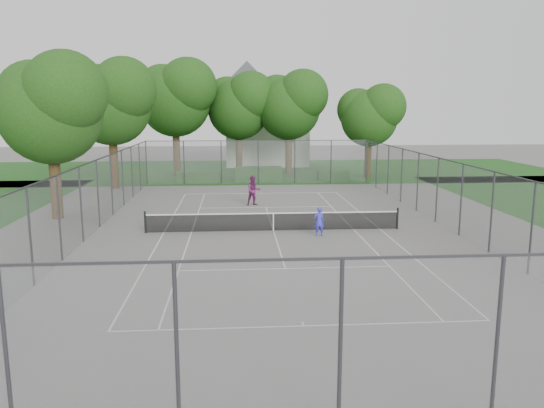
{
  "coord_description": "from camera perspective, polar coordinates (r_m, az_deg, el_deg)",
  "views": [
    {
      "loc": [
        -1.91,
        -26.06,
        6.17
      ],
      "look_at": [
        0.0,
        1.0,
        1.2
      ],
      "focal_mm": 35.0,
      "sensor_mm": 36.0,
      "label": 1
    }
  ],
  "objects": [
    {
      "name": "ground",
      "position": [
        26.85,
        0.15,
        -2.9
      ],
      "size": [
        120.0,
        120.0,
        0.0
      ],
      "primitive_type": "plane",
      "color": "#5F5D5B",
      "rests_on": "ground"
    },
    {
      "name": "grass_far",
      "position": [
        52.46,
        -1.93,
        3.63
      ],
      "size": [
        60.0,
        20.0,
        0.0
      ],
      "primitive_type": "cube",
      "color": "#174413",
      "rests_on": "ground"
    },
    {
      "name": "tree_far_midright",
      "position": [
        49.28,
        1.95,
        10.84
      ],
      "size": [
        6.65,
        6.07,
        9.56
      ],
      "color": "#392714",
      "rests_on": "ground"
    },
    {
      "name": "tennis_net",
      "position": [
        26.73,
        0.15,
        -1.84
      ],
      "size": [
        12.87,
        0.1,
        1.1
      ],
      "color": "black",
      "rests_on": "ground"
    },
    {
      "name": "girl_player",
      "position": [
        25.77,
        5.08,
        -1.88
      ],
      "size": [
        0.55,
        0.38,
        1.43
      ],
      "primitive_type": "imported",
      "rotation": [
        0.0,
        0.0,
        3.22
      ],
      "color": "#3937CE",
      "rests_on": "ground"
    },
    {
      "name": "tree_side_front",
      "position": [
        31.5,
        -22.68,
        9.81
      ],
      "size": [
        6.37,
        5.82,
        9.16
      ],
      "color": "#392714",
      "rests_on": "ground"
    },
    {
      "name": "house",
      "position": [
        57.67,
        -0.62,
        8.54
      ],
      "size": [
        8.6,
        6.66,
        10.71
      ],
      "color": "silver",
      "rests_on": "ground"
    },
    {
      "name": "court_markings",
      "position": [
        26.85,
        0.15,
        -2.89
      ],
      "size": [
        11.03,
        23.83,
        0.01
      ],
      "color": "silver",
      "rests_on": "ground"
    },
    {
      "name": "tree_side_back",
      "position": [
        42.18,
        -16.87,
        10.75
      ],
      "size": [
        6.84,
        6.25,
        9.84
      ],
      "color": "#392714",
      "rests_on": "ground"
    },
    {
      "name": "hedge_right",
      "position": [
        45.85,
        6.6,
        3.08
      ],
      "size": [
        2.65,
        0.97,
        0.79
      ],
      "primitive_type": "cube",
      "color": "#1D4817",
      "rests_on": "ground"
    },
    {
      "name": "tree_far_right",
      "position": [
        47.67,
        10.53,
        9.55
      ],
      "size": [
        5.69,
        5.2,
        8.18
      ],
      "color": "#392714",
      "rests_on": "ground"
    },
    {
      "name": "perimeter_fence",
      "position": [
        26.49,
        0.15,
        0.91
      ],
      "size": [
        18.08,
        34.08,
        3.52
      ],
      "color": "#38383D",
      "rests_on": "ground"
    },
    {
      "name": "hedge_mid",
      "position": [
        44.68,
        -1.46,
        3.24
      ],
      "size": [
        3.93,
        1.12,
        1.23
      ],
      "primitive_type": "cube",
      "color": "#1D4817",
      "rests_on": "ground"
    },
    {
      "name": "tree_far_midleft",
      "position": [
        50.0,
        -3.53,
        10.71
      ],
      "size": [
        6.56,
        5.99,
        9.43
      ],
      "color": "#392714",
      "rests_on": "ground"
    },
    {
      "name": "tree_far_left",
      "position": [
        48.94,
        -10.32,
        11.43
      ],
      "size": [
        7.29,
        6.66,
        10.48
      ],
      "color": "#392714",
      "rests_on": "ground"
    },
    {
      "name": "woman_player",
      "position": [
        33.68,
        -2.0,
        1.44
      ],
      "size": [
        1.04,
        0.89,
        1.87
      ],
      "primitive_type": "imported",
      "rotation": [
        0.0,
        0.0,
        0.21
      ],
      "color": "#6B2359",
      "rests_on": "ground"
    },
    {
      "name": "hedge_left",
      "position": [
        44.45,
        -7.88,
        2.89
      ],
      "size": [
        3.59,
        1.08,
        0.9
      ],
      "primitive_type": "cube",
      "color": "#1D4817",
      "rests_on": "ground"
    }
  ]
}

